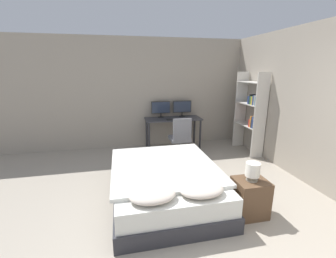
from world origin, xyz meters
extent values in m
cube|color=#9E9384|center=(0.00, 4.00, 1.35)|extent=(12.00, 0.06, 2.70)
cube|color=#9E9384|center=(2.07, 1.50, 1.35)|extent=(0.06, 12.00, 2.70)
cube|color=#2D2D33|center=(-0.48, 1.39, 0.11)|extent=(1.54, 2.01, 0.22)
cube|color=silver|center=(-0.48, 1.39, 0.34)|extent=(1.48, 1.95, 0.25)
cube|color=silver|center=(-0.48, 1.51, 0.49)|extent=(1.58, 1.69, 0.05)
ellipsoid|color=beige|center=(-0.78, 0.63, 0.53)|extent=(0.55, 0.38, 0.13)
ellipsoid|color=beige|center=(-0.18, 0.63, 0.53)|extent=(0.55, 0.38, 0.13)
cube|color=brown|center=(0.57, 0.74, 0.26)|extent=(0.43, 0.38, 0.52)
cylinder|color=gray|center=(0.57, 0.74, 0.53)|extent=(0.15, 0.15, 0.01)
cylinder|color=gray|center=(0.57, 0.74, 0.56)|extent=(0.02, 0.02, 0.05)
cylinder|color=silver|center=(0.57, 0.74, 0.68)|extent=(0.19, 0.19, 0.18)
cube|color=#38383D|center=(0.19, 3.65, 0.75)|extent=(1.39, 0.56, 0.03)
cylinder|color=#2D2D33|center=(-0.46, 3.43, 0.37)|extent=(0.05, 0.05, 0.74)
cylinder|color=#2D2D33|center=(0.83, 3.43, 0.37)|extent=(0.05, 0.05, 0.74)
cylinder|color=#2D2D33|center=(-0.46, 3.88, 0.37)|extent=(0.05, 0.05, 0.74)
cylinder|color=#2D2D33|center=(0.83, 3.88, 0.37)|extent=(0.05, 0.05, 0.74)
cylinder|color=black|center=(-0.09, 3.83, 0.77)|extent=(0.16, 0.16, 0.01)
cylinder|color=black|center=(-0.09, 3.83, 0.82)|extent=(0.03, 0.03, 0.09)
cube|color=black|center=(-0.09, 3.83, 1.02)|extent=(0.48, 0.03, 0.30)
cube|color=#232D42|center=(-0.09, 3.82, 1.02)|extent=(0.45, 0.00, 0.27)
cylinder|color=black|center=(0.46, 3.83, 0.77)|extent=(0.16, 0.16, 0.01)
cylinder|color=black|center=(0.46, 3.83, 0.82)|extent=(0.03, 0.03, 0.09)
cube|color=black|center=(0.46, 3.83, 1.02)|extent=(0.48, 0.03, 0.30)
cube|color=#232D42|center=(0.46, 3.82, 1.02)|extent=(0.45, 0.00, 0.27)
cube|color=black|center=(0.19, 3.48, 0.77)|extent=(0.42, 0.13, 0.02)
ellipsoid|color=black|center=(0.48, 3.48, 0.78)|extent=(0.07, 0.05, 0.04)
cylinder|color=black|center=(0.18, 2.99, 0.02)|extent=(0.52, 0.52, 0.04)
cylinder|color=gray|center=(0.18, 2.99, 0.22)|extent=(0.05, 0.05, 0.36)
cube|color=slate|center=(0.18, 2.99, 0.44)|extent=(0.45, 0.45, 0.07)
cube|color=slate|center=(0.18, 2.79, 0.71)|extent=(0.40, 0.05, 0.47)
cube|color=beige|center=(1.87, 2.57, 0.95)|extent=(0.30, 0.02, 1.89)
cube|color=beige|center=(1.87, 3.41, 0.95)|extent=(0.30, 0.02, 1.89)
cube|color=beige|center=(1.87, 2.99, 0.66)|extent=(0.30, 0.82, 0.02)
cube|color=beige|center=(1.87, 2.99, 1.17)|extent=(0.30, 0.82, 0.02)
cube|color=beige|center=(1.87, 2.99, 1.66)|extent=(0.30, 0.82, 0.02)
cube|color=#28282D|center=(1.87, 2.61, 0.77)|extent=(0.25, 0.04, 0.20)
cube|color=#2D4784|center=(1.87, 2.66, 0.81)|extent=(0.25, 0.04, 0.26)
cube|color=#28282D|center=(1.87, 2.70, 0.76)|extent=(0.25, 0.03, 0.18)
cube|color=orange|center=(1.87, 2.74, 0.80)|extent=(0.25, 0.04, 0.26)
cube|color=#B2332D|center=(1.87, 2.79, 0.76)|extent=(0.25, 0.04, 0.17)
cube|color=#BCB29E|center=(1.87, 2.60, 1.31)|extent=(0.25, 0.02, 0.25)
cube|color=teal|center=(1.87, 2.64, 1.28)|extent=(0.25, 0.02, 0.19)
cube|color=#BCB29E|center=(1.87, 2.67, 1.29)|extent=(0.25, 0.03, 0.21)
cube|color=#2D4784|center=(1.87, 2.72, 1.29)|extent=(0.25, 0.04, 0.21)
cube|color=gold|center=(1.87, 2.77, 1.27)|extent=(0.25, 0.04, 0.18)
cube|color=#337042|center=(1.87, 2.82, 1.28)|extent=(0.25, 0.04, 0.18)
cube|color=#28282D|center=(1.87, 2.86, 1.30)|extent=(0.25, 0.03, 0.23)
cube|color=#2D4784|center=(1.87, 2.91, 1.27)|extent=(0.25, 0.04, 0.18)
camera|label=1|loc=(-1.10, -1.67, 1.96)|focal=24.00mm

